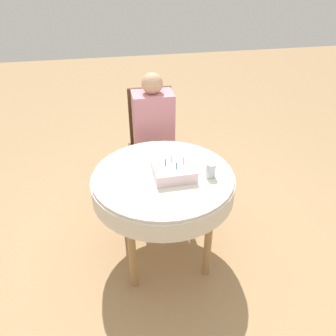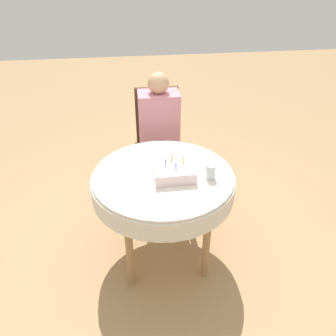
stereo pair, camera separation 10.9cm
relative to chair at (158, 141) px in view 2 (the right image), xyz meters
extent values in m
plane|color=#A37F56|center=(-0.07, -0.85, -0.50)|extent=(12.00, 12.00, 0.00)
cylinder|color=silver|center=(-0.07, -0.85, 0.20)|extent=(0.91, 0.91, 0.02)
cylinder|color=silver|center=(-0.07, -0.85, 0.12)|extent=(0.93, 0.93, 0.13)
cylinder|color=#A37A4C|center=(-0.32, -1.10, -0.16)|extent=(0.05, 0.05, 0.69)
cylinder|color=#A37A4C|center=(0.18, -1.10, -0.16)|extent=(0.05, 0.05, 0.69)
cylinder|color=#A37A4C|center=(-0.32, -0.60, -0.16)|extent=(0.05, 0.05, 0.69)
cylinder|color=#A37A4C|center=(0.18, -0.60, -0.16)|extent=(0.05, 0.05, 0.69)
cube|color=#4C331E|center=(0.00, -0.08, -0.08)|extent=(0.43, 0.43, 0.04)
cube|color=#4C331E|center=(0.00, 0.11, 0.20)|extent=(0.38, 0.04, 0.52)
cylinder|color=#4C331E|center=(-0.19, -0.26, -0.30)|extent=(0.04, 0.04, 0.40)
cylinder|color=#4C331E|center=(0.18, -0.27, -0.30)|extent=(0.04, 0.04, 0.40)
cylinder|color=#4C331E|center=(-0.18, 0.11, -0.30)|extent=(0.04, 0.04, 0.40)
cylinder|color=#4C331E|center=(0.19, 0.10, -0.30)|extent=(0.04, 0.04, 0.40)
cylinder|color=tan|center=(-0.09, -0.24, -0.28)|extent=(0.09, 0.09, 0.43)
cylinder|color=tan|center=(0.08, -0.25, -0.28)|extent=(0.09, 0.09, 0.43)
cube|color=#C67F8E|center=(0.00, -0.08, 0.20)|extent=(0.34, 0.24, 0.54)
sphere|color=tan|center=(0.00, -0.08, 0.55)|extent=(0.17, 0.17, 0.17)
cube|color=silver|center=(0.00, -0.87, 0.25)|extent=(0.26, 0.26, 0.08)
cylinder|color=gold|center=(0.06, -0.86, 0.31)|extent=(0.01, 0.01, 0.04)
cylinder|color=gold|center=(-0.01, -0.82, 0.31)|extent=(0.01, 0.01, 0.04)
cylinder|color=blue|center=(-0.05, -0.86, 0.31)|extent=(0.01, 0.01, 0.04)
cylinder|color=blue|center=(0.00, -0.92, 0.31)|extent=(0.01, 0.01, 0.04)
cylinder|color=silver|center=(0.22, -0.94, 0.25)|extent=(0.06, 0.06, 0.09)
camera|label=1|loc=(-0.39, -2.57, 1.37)|focal=35.00mm
camera|label=2|loc=(-0.29, -2.59, 1.37)|focal=35.00mm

